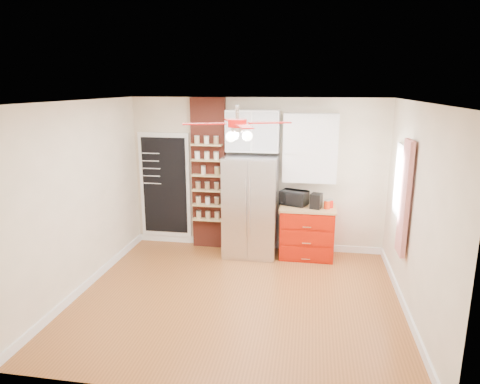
% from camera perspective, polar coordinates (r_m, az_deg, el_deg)
% --- Properties ---
extents(floor, '(4.50, 4.50, 0.00)m').
position_cam_1_polar(floor, '(6.18, -0.32, -13.91)').
color(floor, brown).
rests_on(floor, ground).
extents(ceiling, '(4.50, 4.50, 0.00)m').
position_cam_1_polar(ceiling, '(5.46, -0.36, 11.98)').
color(ceiling, white).
rests_on(ceiling, wall_back).
extents(wall_back, '(4.50, 0.02, 2.70)m').
position_cam_1_polar(wall_back, '(7.60, 2.24, 2.28)').
color(wall_back, beige).
rests_on(wall_back, floor).
extents(wall_front, '(4.50, 0.02, 2.70)m').
position_cam_1_polar(wall_front, '(3.83, -5.53, -9.81)').
color(wall_front, beige).
rests_on(wall_front, floor).
extents(wall_left, '(0.02, 4.00, 2.70)m').
position_cam_1_polar(wall_left, '(6.44, -20.48, -0.76)').
color(wall_left, beige).
rests_on(wall_left, floor).
extents(wall_right, '(0.02, 4.00, 2.70)m').
position_cam_1_polar(wall_right, '(5.75, 22.36, -2.64)').
color(wall_right, beige).
rests_on(wall_right, floor).
extents(chalkboard, '(0.95, 0.05, 1.95)m').
position_cam_1_polar(chalkboard, '(8.01, -9.98, 0.85)').
color(chalkboard, white).
rests_on(chalkboard, wall_back).
extents(brick_pillar, '(0.60, 0.16, 2.70)m').
position_cam_1_polar(brick_pillar, '(7.67, -4.15, 2.37)').
color(brick_pillar, maroon).
rests_on(brick_pillar, floor).
extents(fridge, '(0.90, 0.70, 1.75)m').
position_cam_1_polar(fridge, '(7.36, 1.45, -1.91)').
color(fridge, silver).
rests_on(fridge, floor).
extents(upper_glass_cabinet, '(0.90, 0.35, 0.70)m').
position_cam_1_polar(upper_glass_cabinet, '(7.31, 1.73, 8.17)').
color(upper_glass_cabinet, white).
rests_on(upper_glass_cabinet, wall_back).
extents(red_cabinet, '(0.94, 0.64, 0.90)m').
position_cam_1_polar(red_cabinet, '(7.47, 8.90, -5.24)').
color(red_cabinet, '#A31203').
rests_on(red_cabinet, floor).
extents(upper_shelf_unit, '(0.90, 0.30, 1.15)m').
position_cam_1_polar(upper_shelf_unit, '(7.30, 9.34, 5.81)').
color(upper_shelf_unit, white).
rests_on(upper_shelf_unit, wall_back).
extents(window, '(0.04, 0.75, 1.05)m').
position_cam_1_polar(window, '(6.55, 20.69, 1.26)').
color(window, white).
rests_on(window, wall_right).
extents(curtain, '(0.06, 0.40, 1.55)m').
position_cam_1_polar(curtain, '(6.04, 21.10, -0.78)').
color(curtain, red).
rests_on(curtain, wall_right).
extents(ceiling_fan, '(1.40, 1.40, 0.44)m').
position_cam_1_polar(ceiling_fan, '(5.48, -0.36, 9.10)').
color(ceiling_fan, silver).
rests_on(ceiling_fan, ceiling).
extents(toaster_oven, '(0.52, 0.44, 0.25)m').
position_cam_1_polar(toaster_oven, '(7.38, 7.21, -0.78)').
color(toaster_oven, black).
rests_on(toaster_oven, red_cabinet).
extents(coffee_maker, '(0.22, 0.25, 0.25)m').
position_cam_1_polar(coffee_maker, '(7.24, 10.12, -1.18)').
color(coffee_maker, black).
rests_on(coffee_maker, red_cabinet).
extents(canister_left, '(0.13, 0.13, 0.14)m').
position_cam_1_polar(canister_left, '(7.25, 11.54, -1.67)').
color(canister_left, red).
rests_on(canister_left, red_cabinet).
extents(canister_right, '(0.10, 0.10, 0.13)m').
position_cam_1_polar(canister_right, '(7.33, 11.94, -1.54)').
color(canister_right, red).
rests_on(canister_right, red_cabinet).
extents(pantry_jar_oats, '(0.10, 0.10, 0.15)m').
position_cam_1_polar(pantry_jar_oats, '(7.55, -4.91, 2.90)').
color(pantry_jar_oats, beige).
rests_on(pantry_jar_oats, brick_pillar).
extents(pantry_jar_beans, '(0.09, 0.09, 0.14)m').
position_cam_1_polar(pantry_jar_beans, '(7.50, -3.07, 2.81)').
color(pantry_jar_beans, '#9A824E').
rests_on(pantry_jar_beans, brick_pillar).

